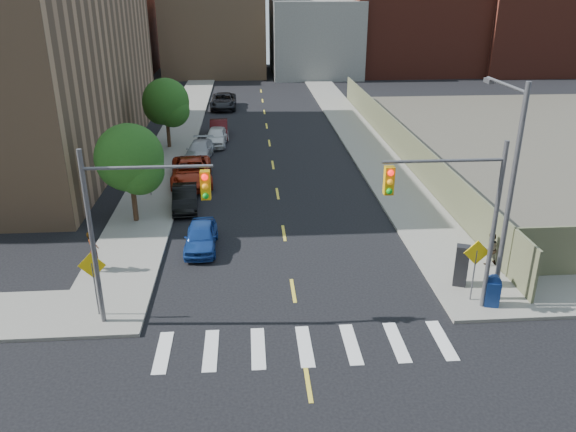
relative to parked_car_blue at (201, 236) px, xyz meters
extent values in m
plane|color=black|center=(4.20, -12.46, -0.65)|extent=(160.00, 160.00, 0.00)
cube|color=gray|center=(-3.55, 29.04, -0.58)|extent=(3.50, 73.00, 0.15)
cube|color=gray|center=(11.95, 29.04, -0.58)|extent=(3.50, 73.00, 0.15)
cube|color=#676C4C|center=(13.80, 15.54, 0.60)|extent=(0.12, 44.00, 2.50)
cube|color=#592319|center=(-17.80, 57.54, 5.35)|extent=(14.00, 18.00, 12.00)
cube|color=#8C6B4C|center=(-1.80, 59.54, 6.85)|extent=(14.00, 16.00, 15.00)
cube|color=gray|center=(12.20, 57.54, 4.35)|extent=(12.00, 16.00, 10.00)
cube|color=#592319|center=(26.20, 59.54, 7.35)|extent=(18.00, 18.00, 16.00)
cube|color=#592319|center=(42.20, 57.54, 8.35)|extent=(14.00, 16.00, 18.00)
cylinder|color=#59595E|center=(-3.30, -6.46, 2.85)|extent=(0.18, 0.18, 7.00)
cylinder|color=#59595E|center=(-1.05, -6.46, 5.65)|extent=(4.50, 0.12, 0.12)
cube|color=#E5A50C|center=(0.90, -6.46, 4.95)|extent=(0.35, 0.30, 1.05)
cylinder|color=#59595E|center=(11.70, -6.46, 2.85)|extent=(0.18, 0.18, 7.00)
cylinder|color=#59595E|center=(9.45, -6.46, 5.65)|extent=(4.50, 0.12, 0.12)
cube|color=#E5A50C|center=(7.50, -6.46, 4.95)|extent=(0.35, 0.30, 1.05)
cylinder|color=#59595E|center=(12.40, -5.96, 3.85)|extent=(0.20, 0.20, 9.00)
cylinder|color=#59595E|center=(12.40, -4.26, 7.95)|extent=(0.12, 3.50, 0.12)
cube|color=#59595E|center=(12.40, -2.66, 7.85)|extent=(0.25, 0.60, 0.18)
cylinder|color=#59595E|center=(-3.60, -5.96, 0.55)|extent=(0.06, 0.06, 2.40)
cube|color=yellow|center=(-3.60, -5.96, 1.65)|extent=(1.06, 0.04, 1.06)
cylinder|color=#59595E|center=(11.40, -5.96, 0.55)|extent=(0.06, 0.06, 2.40)
cube|color=yellow|center=(11.40, -5.96, 1.65)|extent=(1.06, 0.04, 1.06)
cylinder|color=#59595E|center=(-3.60, 7.54, 0.55)|extent=(0.06, 0.06, 2.40)
cube|color=yellow|center=(-3.60, 7.54, 1.65)|extent=(1.06, 0.04, 1.06)
cylinder|color=#332114|center=(-3.80, 3.54, 0.67)|extent=(0.28, 0.28, 2.64)
sphere|color=#184313|center=(-3.80, 3.54, 3.07)|extent=(3.60, 3.60, 3.60)
sphere|color=#184313|center=(-3.30, 3.24, 2.47)|extent=(2.64, 2.64, 2.64)
sphere|color=#184313|center=(-4.20, 3.94, 2.65)|extent=(2.88, 2.88, 2.88)
cylinder|color=#332114|center=(-3.80, 18.54, 0.67)|extent=(0.28, 0.28, 2.64)
sphere|color=#184313|center=(-3.80, 18.54, 3.07)|extent=(3.60, 3.60, 3.60)
sphere|color=#184313|center=(-3.30, 18.24, 2.47)|extent=(2.64, 2.64, 2.64)
sphere|color=#184313|center=(-4.20, 18.94, 2.65)|extent=(2.88, 2.88, 2.88)
imported|color=navy|center=(0.00, 0.00, 0.00)|extent=(1.56, 3.84, 1.30)
imported|color=black|center=(-1.30, 5.49, 0.01)|extent=(1.70, 4.09, 1.32)
imported|color=#9A240F|center=(-1.30, 9.97, 0.14)|extent=(3.10, 5.90, 1.58)
imported|color=#A3A5AB|center=(-1.19, 15.52, -0.01)|extent=(2.19, 4.57, 1.28)
imported|color=silver|center=(-0.09, 19.27, 0.06)|extent=(2.03, 4.32, 1.43)
imported|color=#3C0C0E|center=(0.00, 21.90, 0.05)|extent=(1.62, 4.31, 1.41)
imported|color=black|center=(0.00, 33.64, 0.12)|extent=(2.61, 5.61, 1.55)
cube|color=navy|center=(12.06, -6.46, 0.03)|extent=(0.64, 0.54, 1.07)
cylinder|color=navy|center=(12.06, -6.46, 0.59)|extent=(0.59, 0.37, 0.55)
cube|color=black|center=(11.37, -4.72, 0.42)|extent=(0.67, 0.62, 1.85)
imported|color=gray|center=(-4.59, -2.20, 0.45)|extent=(0.70, 0.82, 1.91)
imported|color=gray|center=(13.40, -2.93, 0.27)|extent=(0.90, 0.79, 1.55)
camera|label=1|loc=(2.44, -25.37, 11.58)|focal=35.00mm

